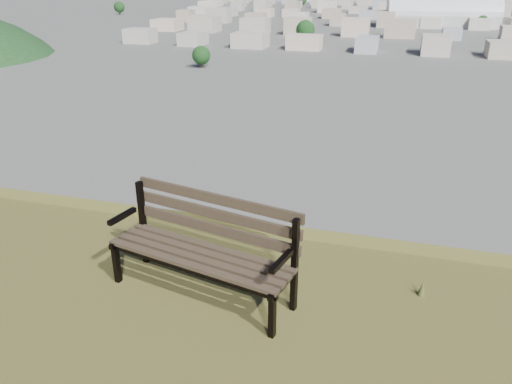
% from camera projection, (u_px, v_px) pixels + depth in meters
% --- Properties ---
extents(park_bench, '(1.99, 1.01, 1.00)m').
position_uv_depth(park_bench, '(205.00, 242.00, 4.93)').
color(park_bench, '#483A29').
rests_on(park_bench, hilltop_mesa).
extents(arena, '(61.12, 30.99, 24.83)m').
position_uv_depth(arena, '(441.00, 16.00, 278.07)').
color(arena, '#BABBB6').
rests_on(arena, ground).
extents(city_blocks, '(395.00, 361.00, 7.00)m').
position_uv_depth(city_blocks, '(406.00, 10.00, 358.22)').
color(city_blocks, beige).
rests_on(city_blocks, ground).
extents(city_trees, '(406.52, 387.20, 9.98)m').
position_uv_depth(city_trees, '(359.00, 15.00, 298.09)').
color(city_trees, '#38291C').
rests_on(city_trees, ground).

